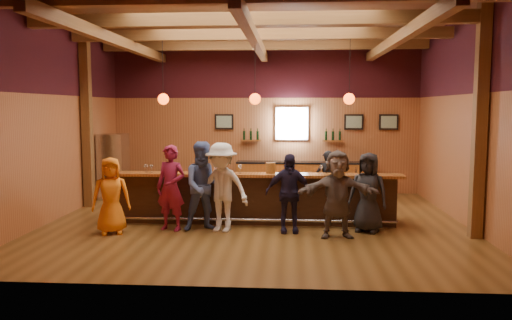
% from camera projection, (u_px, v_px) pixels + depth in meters
% --- Properties ---
extents(room, '(9.04, 9.00, 4.52)m').
position_uv_depth(room, '(255.00, 75.00, 10.70)').
color(room, brown).
rests_on(room, ground).
extents(bar_counter, '(6.30, 1.07, 1.11)m').
position_uv_depth(bar_counter, '(256.00, 198.00, 11.07)').
color(bar_counter, black).
rests_on(bar_counter, ground).
extents(back_bar_cabinet, '(4.00, 0.52, 0.95)m').
position_uv_depth(back_bar_cabinet, '(305.00, 178.00, 14.53)').
color(back_bar_cabinet, brown).
rests_on(back_bar_cabinet, ground).
extents(window, '(0.95, 0.09, 0.95)m').
position_uv_depth(window, '(292.00, 124.00, 14.62)').
color(window, silver).
rests_on(window, room).
extents(framed_pictures, '(5.35, 0.05, 0.45)m').
position_uv_depth(framed_pictures, '(321.00, 122.00, 14.55)').
color(framed_pictures, black).
rests_on(framed_pictures, room).
extents(wine_shelves, '(3.00, 0.18, 0.30)m').
position_uv_depth(wine_shelves, '(292.00, 138.00, 14.60)').
color(wine_shelves, brown).
rests_on(wine_shelves, room).
extents(pendant_lights, '(4.24, 0.24, 1.37)m').
position_uv_depth(pendant_lights, '(255.00, 99.00, 10.69)').
color(pendant_lights, black).
rests_on(pendant_lights, room).
extents(stainless_fridge, '(0.70, 0.70, 1.80)m').
position_uv_depth(stainless_fridge, '(114.00, 166.00, 13.74)').
color(stainless_fridge, silver).
rests_on(stainless_fridge, ground).
extents(customer_orange, '(0.87, 0.72, 1.54)m').
position_uv_depth(customer_orange, '(111.00, 196.00, 9.94)').
color(customer_orange, orange).
rests_on(customer_orange, ground).
extents(customer_redvest, '(0.73, 0.59, 1.76)m').
position_uv_depth(customer_redvest, '(171.00, 188.00, 10.22)').
color(customer_redvest, maroon).
rests_on(customer_redvest, ground).
extents(customer_denim, '(1.07, 0.95, 1.83)m').
position_uv_depth(customer_denim, '(204.00, 186.00, 10.19)').
color(customer_denim, '#4F659F').
rests_on(customer_denim, ground).
extents(customer_white, '(1.32, 0.99, 1.81)m').
position_uv_depth(customer_white, '(222.00, 187.00, 10.09)').
color(customer_white, silver).
rests_on(customer_white, ground).
extents(customer_navy, '(0.97, 0.49, 1.60)m').
position_uv_depth(customer_navy, '(289.00, 193.00, 10.02)').
color(customer_navy, '#1F1B36').
rests_on(customer_navy, ground).
extents(customer_brown, '(1.61, 0.63, 1.70)m').
position_uv_depth(customer_brown, '(337.00, 194.00, 9.64)').
color(customer_brown, '#62564E').
rests_on(customer_brown, ground).
extents(customer_dark, '(0.93, 0.79, 1.62)m').
position_uv_depth(customer_dark, '(368.00, 192.00, 10.08)').
color(customer_dark, black).
rests_on(customer_dark, ground).
extents(bartender, '(0.57, 0.40, 1.50)m').
position_uv_depth(bartender, '(327.00, 182.00, 11.91)').
color(bartender, black).
rests_on(bartender, ground).
extents(ice_bucket, '(0.21, 0.21, 0.23)m').
position_uv_depth(ice_bucket, '(271.00, 168.00, 10.72)').
color(ice_bucket, brown).
rests_on(ice_bucket, bar_counter).
extents(bottle_a, '(0.08, 0.08, 0.36)m').
position_uv_depth(bottle_a, '(291.00, 167.00, 10.70)').
color(bottle_a, black).
rests_on(bottle_a, bar_counter).
extents(bottle_b, '(0.08, 0.08, 0.35)m').
position_uv_depth(bottle_b, '(292.00, 167.00, 10.74)').
color(bottle_b, black).
rests_on(bottle_b, bar_counter).
extents(glass_a, '(0.08, 0.08, 0.18)m').
position_uv_depth(glass_a, '(146.00, 166.00, 10.88)').
color(glass_a, silver).
rests_on(glass_a, bar_counter).
extents(glass_b, '(0.08, 0.08, 0.18)m').
position_uv_depth(glass_b, '(152.00, 167.00, 10.84)').
color(glass_b, silver).
rests_on(glass_b, bar_counter).
extents(glass_c, '(0.08, 0.08, 0.19)m').
position_uv_depth(glass_c, '(174.00, 167.00, 10.76)').
color(glass_c, silver).
rests_on(glass_c, bar_counter).
extents(glass_d, '(0.08, 0.08, 0.17)m').
position_uv_depth(glass_d, '(216.00, 167.00, 10.74)').
color(glass_d, silver).
rests_on(glass_d, bar_counter).
extents(glass_e, '(0.09, 0.09, 0.20)m').
position_uv_depth(glass_e, '(240.00, 167.00, 10.70)').
color(glass_e, silver).
rests_on(glass_e, bar_counter).
extents(glass_f, '(0.08, 0.08, 0.17)m').
position_uv_depth(glass_f, '(286.00, 168.00, 10.54)').
color(glass_f, silver).
rests_on(glass_f, bar_counter).
extents(glass_g, '(0.08, 0.08, 0.19)m').
position_uv_depth(glass_g, '(321.00, 168.00, 10.58)').
color(glass_g, silver).
rests_on(glass_g, bar_counter).
extents(glass_h, '(0.09, 0.09, 0.20)m').
position_uv_depth(glass_h, '(342.00, 167.00, 10.57)').
color(glass_h, silver).
rests_on(glass_h, bar_counter).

